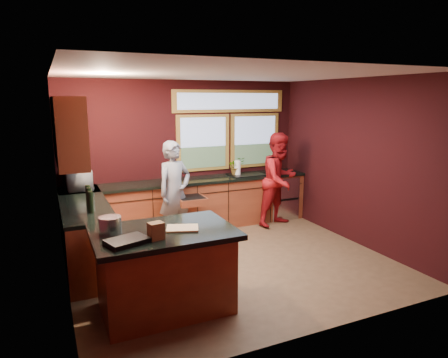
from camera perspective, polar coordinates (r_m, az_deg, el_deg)
floor at (r=6.03m, az=1.04°, el=-11.76°), size 4.50×4.50×0.00m
room_shell at (r=5.64m, az=-5.83°, el=5.54°), size 4.52×4.02×2.71m
back_counter at (r=7.43m, az=-3.16°, el=-3.45°), size 4.50×0.64×0.93m
left_counter at (r=6.17m, az=-19.26°, el=-7.22°), size 0.64×2.30×0.93m
island at (r=4.67m, az=-8.42°, el=-12.67°), size 1.55×1.05×0.95m
person_grey at (r=6.63m, az=-7.06°, el=-1.91°), size 0.72×0.59×1.70m
person_red at (r=7.55m, az=7.95°, el=-0.08°), size 1.02×0.90×1.76m
microwave at (r=6.84m, az=-20.02°, el=-0.07°), size 0.42×0.59×0.32m
potted_plant at (r=7.62m, az=1.77°, el=1.86°), size 0.31×0.27×0.34m
paper_towel at (r=7.58m, az=1.92°, el=1.56°), size 0.12×0.12×0.28m
cutting_board at (r=4.50m, az=-5.96°, el=-7.01°), size 0.41×0.35×0.02m
stock_pot at (r=4.51m, az=-15.94°, el=-6.32°), size 0.24×0.24×0.18m
paper_bag at (r=4.20m, az=-9.68°, el=-7.33°), size 0.17×0.15×0.18m
black_tray at (r=4.17m, az=-13.69°, el=-8.62°), size 0.47×0.39×0.05m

